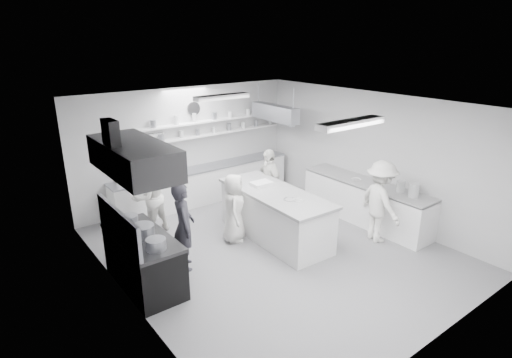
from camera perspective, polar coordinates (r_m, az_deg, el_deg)
floor at (r=8.76m, az=2.33°, el=-9.70°), size 6.00×7.00×0.02m
ceiling at (r=7.77m, az=2.63°, el=10.22°), size 6.00×7.00×0.02m
wall_back at (r=10.95m, az=-9.33°, el=4.50°), size 6.00×0.04×3.00m
wall_front at (r=6.11m, az=24.18°, el=-9.01°), size 6.00×0.04×3.00m
wall_left at (r=6.76m, az=-17.60°, el=-5.44°), size 0.04×7.00×3.00m
wall_right at (r=10.24m, az=15.53°, el=3.04°), size 0.04×7.00×3.00m
stove at (r=7.69m, az=-15.05°, el=-10.88°), size 0.80×1.80×0.90m
exhaust_hood at (r=6.96m, az=-16.38°, el=2.84°), size 0.85×2.00×0.50m
back_counter at (r=11.14m, az=-6.96°, el=-0.73°), size 5.00×0.60×0.92m
shelf_lower at (r=11.11m, az=-5.89°, el=6.20°), size 4.20×0.26×0.04m
shelf_upper at (r=11.04m, az=-5.95°, el=7.97°), size 4.20×0.26×0.04m
pass_through_window at (r=10.42m, az=-15.56°, el=3.02°), size 1.30×0.04×1.00m
wall_clock at (r=10.81m, az=-8.56°, el=9.51°), size 0.32×0.05×0.32m
right_counter at (r=10.19m, az=14.70°, el=-3.10°), size 0.74×3.30×0.94m
pot_rack at (r=10.97m, az=2.58°, el=9.05°), size 0.30×1.60×0.40m
light_fixture_front at (r=6.53m, az=12.86°, el=7.44°), size 1.30×0.25×0.10m
light_fixture_rear at (r=9.22m, az=-4.69°, el=11.12°), size 1.30×0.25×0.10m
prep_island at (r=9.07m, az=2.59°, el=-5.02°), size 1.12×2.78×1.01m
stove_pot at (r=7.36m, az=-15.24°, el=-7.08°), size 0.40×0.40×0.27m
cook_stove at (r=7.90m, az=-9.85°, el=-6.40°), size 0.61×0.72×1.69m
cook_back at (r=9.42m, az=-14.43°, el=-2.37°), size 0.97×0.84×1.72m
cook_island_left at (r=8.84m, az=-3.05°, el=-3.98°), size 0.80×0.87×1.49m
cook_island_right at (r=10.08m, az=1.77°, el=-0.48°), size 0.54×1.02×1.66m
cook_right at (r=9.16m, az=16.62°, el=-3.00°), size 0.95×1.28×1.78m
bowl_island_a at (r=8.47m, az=4.66°, el=-2.93°), size 0.32×0.32×0.06m
bowl_island_b at (r=8.42m, az=5.71°, el=-3.05°), size 0.28×0.28×0.07m
bowl_right at (r=10.13m, az=13.51°, el=-0.12°), size 0.29×0.29×0.05m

